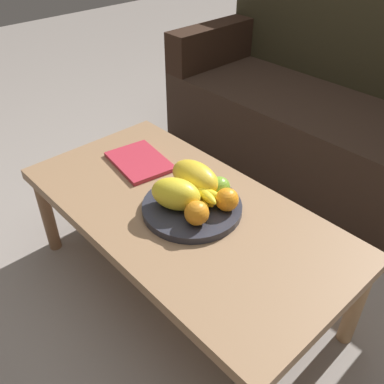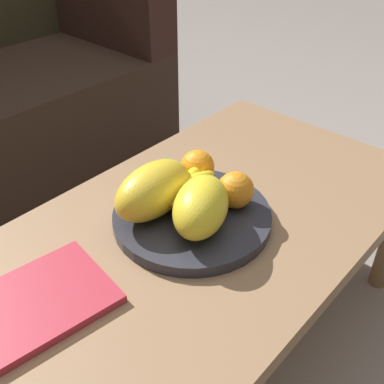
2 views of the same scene
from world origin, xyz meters
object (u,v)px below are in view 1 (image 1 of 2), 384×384
object	(u,v)px
melon_large_front	(195,178)
magazine	(140,161)
fruit_bowl	(192,207)
orange_front	(227,200)
melon_smaller_beside	(176,194)
coffee_table	(183,218)
couch	(335,117)
apple_front	(219,187)
orange_left	(197,213)
banana_bunch	(202,194)

from	to	relation	value
melon_large_front	magazine	bearing A→B (deg)	-177.24
fruit_bowl	melon_large_front	world-z (taller)	melon_large_front
fruit_bowl	orange_front	world-z (taller)	orange_front
melon_smaller_beside	orange_front	size ratio (longest dim) A/B	2.16
orange_front	coffee_table	bearing A→B (deg)	-146.82
couch	orange_front	bearing A→B (deg)	-77.49
couch	fruit_bowl	bearing A→B (deg)	-82.81
fruit_bowl	magazine	distance (m)	0.35
apple_front	magazine	distance (m)	0.38
melon_large_front	orange_left	xyz separation A→B (m)	(0.13, -0.11, -0.01)
orange_left	magazine	world-z (taller)	orange_left
coffee_table	melon_smaller_beside	world-z (taller)	melon_smaller_beside
couch	orange_left	xyz separation A→B (m)	(0.22, -1.16, 0.15)
orange_front	orange_left	size ratio (longest dim) A/B	0.98
orange_left	fruit_bowl	bearing A→B (deg)	146.43
banana_bunch	orange_left	bearing A→B (deg)	-52.08
coffee_table	apple_front	xyz separation A→B (m)	(0.06, 0.11, 0.10)
melon_smaller_beside	orange_left	xyz separation A→B (m)	(0.10, -0.01, -0.01)
coffee_table	orange_front	bearing A→B (deg)	33.18
couch	apple_front	distance (m)	1.03
couch	melon_large_front	world-z (taller)	couch
orange_front	apple_front	world-z (taller)	orange_front
melon_large_front	orange_left	size ratio (longest dim) A/B	2.45
orange_left	banana_bunch	world-z (taller)	orange_left
orange_front	melon_smaller_beside	bearing A→B (deg)	-136.54
fruit_bowl	apple_front	world-z (taller)	apple_front
fruit_bowl	banana_bunch	bearing A→B (deg)	75.74
melon_large_front	orange_front	bearing A→B (deg)	2.47
melon_smaller_beside	orange_left	size ratio (longest dim) A/B	2.12
couch	apple_front	bearing A→B (deg)	-80.64
orange_left	apple_front	size ratio (longest dim) A/B	1.08
orange_front	fruit_bowl	bearing A→B (deg)	-144.37
coffee_table	fruit_bowl	bearing A→B (deg)	25.17
melon_large_front	melon_smaller_beside	world-z (taller)	melon_large_front
orange_left	apple_front	world-z (taller)	orange_left
coffee_table	orange_front	distance (m)	0.18
orange_left	magazine	distance (m)	0.44
melon_smaller_beside	apple_front	distance (m)	0.15
melon_large_front	melon_smaller_beside	distance (m)	0.11
coffee_table	melon_large_front	size ratio (longest dim) A/B	6.17
banana_bunch	melon_large_front	bearing A→B (deg)	157.91
orange_front	apple_front	xyz separation A→B (m)	(-0.06, 0.03, -0.00)
fruit_bowl	magazine	bearing A→B (deg)	172.54
fruit_bowl	melon_smaller_beside	xyz separation A→B (m)	(-0.03, -0.05, 0.06)
fruit_bowl	orange_front	distance (m)	0.12
apple_front	orange_front	bearing A→B (deg)	-26.59
apple_front	fruit_bowl	bearing A→B (deg)	-105.28
fruit_bowl	melon_smaller_beside	size ratio (longest dim) A/B	2.01
fruit_bowl	coffee_table	bearing A→B (deg)	-154.83
melon_smaller_beside	apple_front	world-z (taller)	melon_smaller_beside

